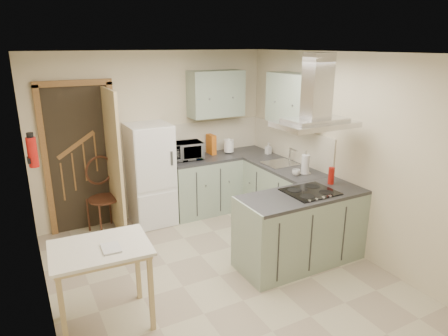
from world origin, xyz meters
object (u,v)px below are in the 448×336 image
extractor_hood (315,124)px  bentwood_chair (104,199)px  peninsula (301,228)px  drop_leaf_table (104,286)px  microwave (186,151)px  fridge (151,175)px

extractor_hood → bentwood_chair: 3.09m
peninsula → drop_leaf_table: 2.37m
extractor_hood → drop_leaf_table: extractor_hood is taller
drop_leaf_table → microwave: microwave is taller
drop_leaf_table → microwave: (1.72, 2.04, 0.62)m
drop_leaf_table → bentwood_chair: bearing=80.8°
extractor_hood → drop_leaf_table: bearing=-179.2°
fridge → drop_leaf_table: fridge is taller
peninsula → extractor_hood: extractor_hood is taller
extractor_hood → fridge: bearing=123.8°
fridge → extractor_hood: size_ratio=1.67×
fridge → bentwood_chair: fridge is taller
fridge → drop_leaf_table: size_ratio=1.70×
fridge → microwave: size_ratio=3.11×
peninsula → bentwood_chair: (-1.92, 2.00, 0.04)m
extractor_hood → microwave: bearing=110.4°
peninsula → extractor_hood: (0.10, 0.00, 1.27)m
drop_leaf_table → bentwood_chair: size_ratio=0.90×
peninsula → extractor_hood: 1.27m
fridge → microwave: 0.65m
drop_leaf_table → fridge: bearing=63.7°
bentwood_chair → peninsula: bearing=-63.4°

